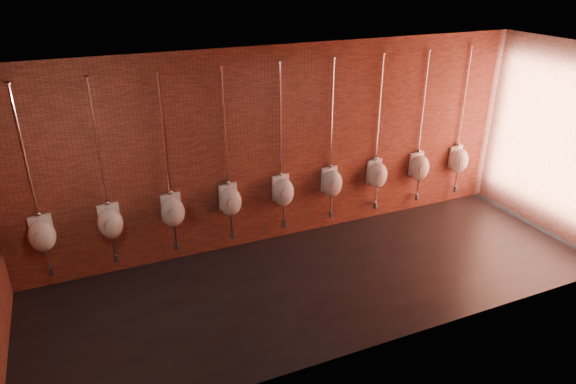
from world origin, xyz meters
name	(u,v)px	position (x,y,z in m)	size (l,w,h in m)	color
ground	(327,280)	(0.00, 0.00, 0.00)	(8.50, 8.50, 0.00)	black
room_shell	(332,152)	(0.00, 0.00, 2.01)	(8.54, 3.04, 3.22)	black
urinal_0	(42,234)	(-3.71, 1.38, 0.90)	(0.39, 0.35, 2.71)	white
urinal_1	(110,222)	(-2.81, 1.38, 0.90)	(0.39, 0.35, 2.71)	white
urinal_2	(173,211)	(-1.92, 1.38, 0.90)	(0.39, 0.35, 2.71)	white
urinal_3	(230,201)	(-1.02, 1.38, 0.90)	(0.39, 0.35, 2.71)	white
urinal_4	(283,191)	(-0.12, 1.38, 0.90)	(0.39, 0.35, 2.71)	white
urinal_5	(332,182)	(0.78, 1.38, 0.90)	(0.39, 0.35, 2.71)	white
urinal_6	(377,174)	(1.68, 1.38, 0.90)	(0.39, 0.35, 2.71)	white
urinal_7	(419,167)	(2.58, 1.38, 0.90)	(0.39, 0.35, 2.71)	white
urinal_8	(459,160)	(3.47, 1.38, 0.90)	(0.39, 0.35, 2.71)	white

